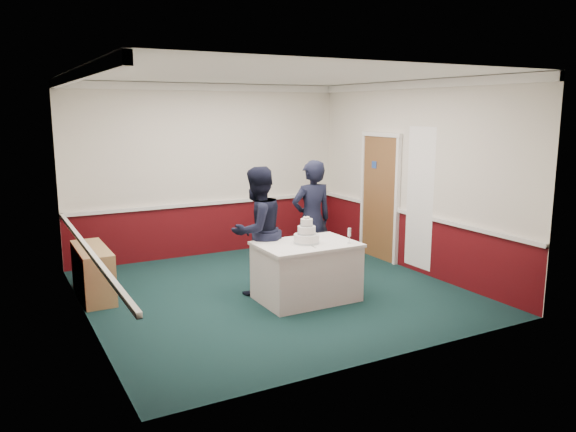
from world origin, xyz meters
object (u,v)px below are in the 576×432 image
champagne_flute (349,233)px  person_man (257,231)px  person_woman (312,220)px  cake_knife (312,246)px  sideboard (93,272)px  cake_table (306,271)px  wedding_cake (307,235)px

champagne_flute → person_man: (-0.95, 0.87, -0.03)m
person_man → person_woman: bearing=175.5°
cake_knife → champagne_flute: champagne_flute is taller
sideboard → person_man: (2.08, -0.90, 0.54)m
sideboard → person_man: person_man is taller
cake_table → cake_knife: 0.44m
cake_table → person_man: (-0.45, 0.59, 0.49)m
cake_knife → person_man: person_man is taller
champagne_flute → person_woman: size_ratio=0.11×
person_man → person_woman: size_ratio=0.99×
cake_table → champagne_flute: 0.78m
cake_table → person_woman: (0.58, 0.85, 0.51)m
sideboard → champagne_flute: size_ratio=5.85×
cake_table → cake_knife: cake_knife is taller
cake_table → person_man: bearing=127.6°
person_woman → cake_knife: bearing=61.6°
cake_table → person_woman: person_woman is taller
person_man → person_woman: (1.04, 0.26, 0.01)m
champagne_flute → sideboard: bearing=149.7°
wedding_cake → person_woman: 1.03m
wedding_cake → cake_knife: wedding_cake is taller
cake_knife → person_woman: person_woman is taller
sideboard → champagne_flute: bearing=-30.3°
cake_table → person_man: size_ratio=0.74×
cake_knife → person_woman: 1.22m
sideboard → cake_knife: 3.05m
person_man → cake_knife: bearing=99.7°
sideboard → champagne_flute: 3.55m
wedding_cake → sideboard: bearing=149.5°
cake_table → sideboard: bearing=149.5°
sideboard → cake_table: size_ratio=0.91×
cake_table → champagne_flute: bearing=-29.2°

